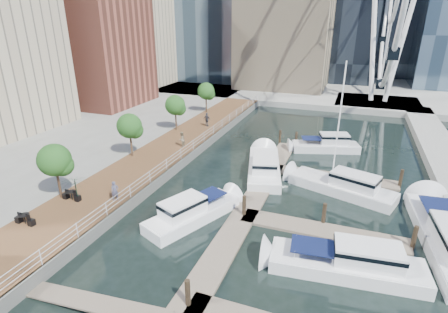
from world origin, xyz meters
TOP-DOWN VIEW (x-y plane):
  - ground at (0.00, 0.00)m, footprint 520.00×520.00m
  - boardwalk at (-9.00, 15.00)m, footprint 6.00×60.00m
  - seawall at (-6.00, 15.00)m, footprint 0.25×60.00m
  - land_far at (0.00, 102.00)m, footprint 200.00×114.00m
  - pier at (14.00, 52.00)m, footprint 14.00×12.00m
  - railing at (-6.10, 15.00)m, footprint 0.10×60.00m
  - floating_docks at (7.97, 9.98)m, footprint 16.00×34.00m
  - midrise_condos at (-33.57, 26.82)m, footprint 19.00×67.00m
  - street_trees at (-11.40, 14.00)m, footprint 2.60×42.60m
  - cafe_tables at (-10.40, -2.00)m, footprint 2.50×13.70m
  - yacht_foreground at (10.87, 3.96)m, footprint 10.39×3.76m
  - pedestrian_near at (-6.90, 5.15)m, footprint 0.67×0.72m
  - pedestrian_mid at (-7.69, 18.33)m, footprint 0.70×0.88m
  - pedestrian_far at (-8.25, 26.96)m, footprint 1.17×0.71m
  - moored_yachts at (9.34, 13.03)m, footprint 23.16×33.39m

SIDE VIEW (x-z plane):
  - ground at x=0.00m, z-range 0.00..0.00m
  - yacht_foreground at x=10.87m, z-range -1.07..1.07m
  - moored_yachts at x=9.34m, z-range -5.75..5.75m
  - floating_docks at x=7.97m, z-range -0.81..1.79m
  - boardwalk at x=-9.00m, z-range 0.00..1.00m
  - seawall at x=-6.00m, z-range 0.00..1.00m
  - land_far at x=0.00m, z-range 0.00..1.00m
  - pier at x=14.00m, z-range 0.00..1.00m
  - cafe_tables at x=-10.40m, z-range 1.00..1.74m
  - railing at x=-6.10m, z-range 1.00..2.05m
  - pedestrian_near at x=-6.90m, z-range 1.00..2.66m
  - pedestrian_mid at x=-7.69m, z-range 1.00..2.77m
  - pedestrian_far at x=-8.25m, z-range 1.00..2.86m
  - street_trees at x=-11.40m, z-range 1.99..6.59m
  - midrise_condos at x=-33.57m, z-range -0.58..27.42m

